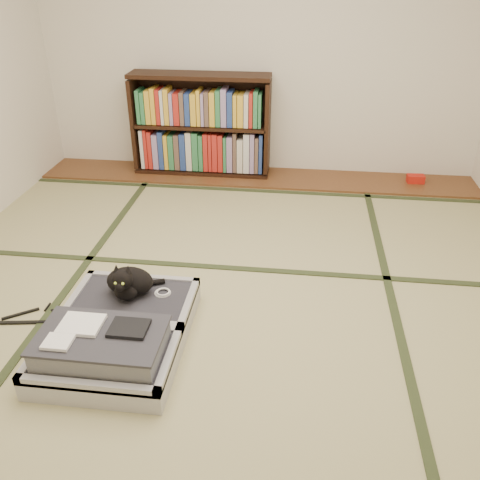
# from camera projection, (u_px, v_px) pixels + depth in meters

# --- Properties ---
(floor) EXTENTS (4.50, 4.50, 0.00)m
(floor) POSITION_uv_depth(u_px,v_px,m) (225.00, 304.00, 3.04)
(floor) COLOR tan
(floor) RESTS_ON ground
(wood_strip) EXTENTS (4.00, 0.50, 0.02)m
(wood_strip) POSITION_uv_depth(u_px,v_px,m) (256.00, 177.00, 4.77)
(wood_strip) COLOR brown
(wood_strip) RESTS_ON ground
(red_item) EXTENTS (0.15, 0.10, 0.07)m
(red_item) POSITION_uv_depth(u_px,v_px,m) (416.00, 179.00, 4.61)
(red_item) COLOR red
(red_item) RESTS_ON wood_strip
(room_shell) EXTENTS (4.50, 4.50, 4.50)m
(room_shell) POSITION_uv_depth(u_px,v_px,m) (220.00, 46.00, 2.33)
(room_shell) COLOR white
(room_shell) RESTS_ON ground
(tatami_borders) EXTENTS (4.00, 4.50, 0.01)m
(tatami_borders) POSITION_uv_depth(u_px,v_px,m) (235.00, 261.00, 3.46)
(tatami_borders) COLOR #2D381E
(tatami_borders) RESTS_ON ground
(bookcase) EXTENTS (1.26, 0.29, 0.92)m
(bookcase) POSITION_uv_depth(u_px,v_px,m) (201.00, 127.00, 4.67)
(bookcase) COLOR black
(bookcase) RESTS_ON wood_strip
(suitcase) EXTENTS (0.69, 0.92, 0.27)m
(suitcase) POSITION_uv_depth(u_px,v_px,m) (117.00, 334.00, 2.65)
(suitcase) COLOR #ADADB2
(suitcase) RESTS_ON floor
(cat) EXTENTS (0.31, 0.31, 0.25)m
(cat) POSITION_uv_depth(u_px,v_px,m) (129.00, 282.00, 2.84)
(cat) COLOR black
(cat) RESTS_ON suitcase
(cable_coil) EXTENTS (0.10, 0.10, 0.02)m
(cable_coil) POSITION_uv_depth(u_px,v_px,m) (163.00, 293.00, 2.90)
(cable_coil) COLOR white
(cable_coil) RESTS_ON suitcase
(hanger) EXTENTS (0.43, 0.22, 0.01)m
(hanger) POSITION_uv_depth(u_px,v_px,m) (39.00, 319.00, 2.90)
(hanger) COLOR black
(hanger) RESTS_ON floor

